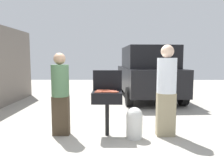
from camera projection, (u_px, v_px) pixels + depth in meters
ground_plane at (96, 134)px, 4.61m from camera, size 24.00×24.00×0.00m
bbq_grill at (107, 99)px, 4.46m from camera, size 0.60×0.44×0.90m
grill_lid_open at (107, 80)px, 4.64m from camera, size 0.60×0.05×0.42m
hot_dog_0 at (98, 91)px, 4.40m from camera, size 0.13×0.04×0.03m
hot_dog_1 at (106, 91)px, 4.46m from camera, size 0.13×0.04×0.03m
hot_dog_2 at (98, 92)px, 4.28m from camera, size 0.13×0.03×0.03m
hot_dog_3 at (103, 92)px, 4.34m from camera, size 0.13×0.03×0.03m
hot_dog_4 at (114, 91)px, 4.42m from camera, size 0.13×0.03×0.03m
hot_dog_5 at (115, 92)px, 4.34m from camera, size 0.13×0.04×0.03m
hot_dog_6 at (110, 91)px, 4.51m from camera, size 0.13×0.03×0.03m
hot_dog_7 at (107, 90)px, 4.58m from camera, size 0.13×0.04×0.03m
hot_dog_8 at (106, 92)px, 4.30m from camera, size 0.13×0.04×0.03m
hot_dog_9 at (100, 90)px, 4.58m from camera, size 0.13×0.03×0.03m
hot_dog_10 at (100, 91)px, 4.46m from camera, size 0.13×0.04×0.03m
hot_dog_11 at (114, 92)px, 4.28m from camera, size 0.13×0.03×0.03m
hot_dog_12 at (110, 92)px, 4.38m from camera, size 0.13×0.03×0.03m
hot_dog_13 at (113, 91)px, 4.45m from camera, size 0.13×0.03×0.03m
hot_dog_14 at (100, 91)px, 4.50m from camera, size 0.13×0.04×0.03m
propane_tank at (134, 122)px, 4.35m from camera, size 0.32×0.32×0.62m
person_left at (60, 91)px, 4.48m from camera, size 0.35×0.35×1.67m
person_right at (166, 87)px, 4.42m from camera, size 0.38×0.38×1.83m
parked_minivan at (147, 72)px, 8.74m from camera, size 2.28×4.52×2.02m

